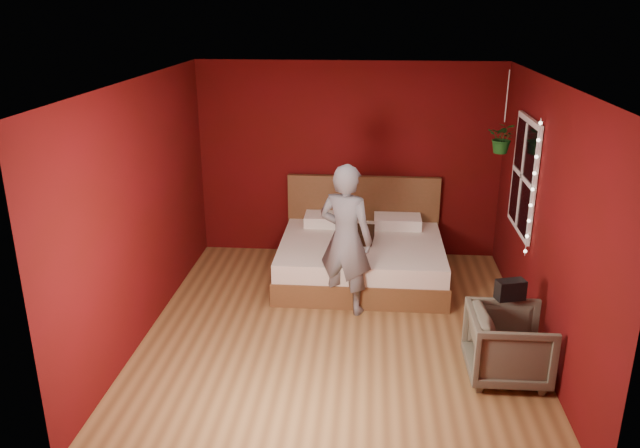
% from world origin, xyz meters
% --- Properties ---
extents(floor, '(4.50, 4.50, 0.00)m').
position_xyz_m(floor, '(0.00, 0.00, 0.00)').
color(floor, olive).
rests_on(floor, ground).
extents(room_walls, '(4.04, 4.54, 2.62)m').
position_xyz_m(room_walls, '(0.00, 0.00, 1.68)').
color(room_walls, '#56090C').
rests_on(room_walls, ground).
extents(window, '(0.05, 0.97, 1.27)m').
position_xyz_m(window, '(1.97, 0.90, 1.50)').
color(window, white).
rests_on(window, room_walls).
extents(fairy_lights, '(0.04, 0.04, 1.45)m').
position_xyz_m(fairy_lights, '(1.94, 0.37, 1.50)').
color(fairy_lights, silver).
rests_on(fairy_lights, room_walls).
extents(bed, '(2.03, 1.72, 1.12)m').
position_xyz_m(bed, '(0.21, 1.43, 0.29)').
color(bed, brown).
rests_on(bed, ground).
extents(person, '(0.73, 0.61, 1.70)m').
position_xyz_m(person, '(0.05, 0.50, 0.85)').
color(person, slate).
rests_on(person, ground).
extents(armchair, '(0.73, 0.71, 0.66)m').
position_xyz_m(armchair, '(1.60, -0.72, 0.33)').
color(armchair, '#64634F').
rests_on(armchair, ground).
extents(handbag, '(0.29, 0.20, 0.19)m').
position_xyz_m(handbag, '(1.63, -0.44, 0.76)').
color(handbag, black).
rests_on(handbag, armchair).
extents(throw_pillow, '(0.45, 0.45, 0.15)m').
position_xyz_m(throw_pillow, '(0.14, 1.38, 0.58)').
color(throw_pillow, black).
rests_on(throw_pillow, bed).
extents(hanging_plant, '(0.40, 0.38, 0.92)m').
position_xyz_m(hanging_plant, '(1.77, 1.22, 1.85)').
color(hanging_plant, silver).
rests_on(hanging_plant, room_walls).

